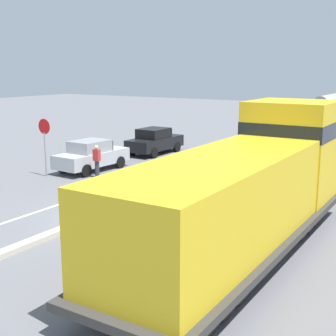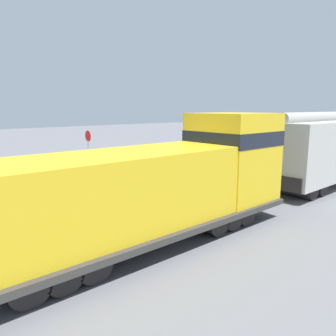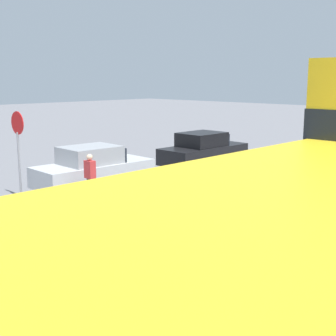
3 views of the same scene
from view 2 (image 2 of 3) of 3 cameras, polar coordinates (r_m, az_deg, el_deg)
ground_plane at (r=16.23m, az=-13.26°, el=-5.57°), size 120.00×120.00×0.00m
median_curb at (r=19.60m, az=2.44°, el=-2.29°), size 0.36×36.00×0.16m
lane_stripe at (r=21.38m, az=-1.97°, el=-1.41°), size 0.14×36.00×0.01m
locomotive at (r=10.93m, az=-0.67°, el=-3.35°), size 3.10×11.61×4.20m
hopper_car_lead at (r=20.79m, az=25.90°, el=2.98°), size 2.90×10.60×4.18m
parked_car_silver at (r=23.45m, az=-7.61°, el=1.57°), size 1.98×4.27×1.62m
parked_car_black at (r=27.06m, az=2.99°, el=2.84°), size 1.89×4.23×1.62m
cyclist at (r=16.26m, az=-8.08°, el=-2.39°), size 1.71×0.50×1.71m
stop_sign at (r=23.09m, az=-13.72°, el=4.25°), size 0.76×0.08×2.88m
pedestrian_by_cars at (r=21.75m, az=-8.15°, el=0.95°), size 0.34×0.22×1.62m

